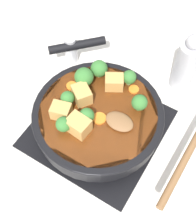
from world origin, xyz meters
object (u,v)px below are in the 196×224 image
(skillet_pan, at_px, (98,116))
(pepper_mill, at_px, (186,64))
(wooden_spoon, at_px, (158,143))
(salt_shaker, at_px, (71,50))

(skillet_pan, distance_m, pepper_mill, 0.27)
(wooden_spoon, relative_size, salt_shaker, 3.03)
(pepper_mill, bearing_deg, salt_shaker, 15.50)
(skillet_pan, distance_m, wooden_spoon, 0.16)
(pepper_mill, relative_size, salt_shaker, 2.09)
(salt_shaker, bearing_deg, pepper_mill, -164.50)
(skillet_pan, relative_size, pepper_mill, 2.15)
(skillet_pan, relative_size, salt_shaker, 4.50)
(skillet_pan, distance_m, salt_shaker, 0.24)
(wooden_spoon, distance_m, salt_shaker, 0.38)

